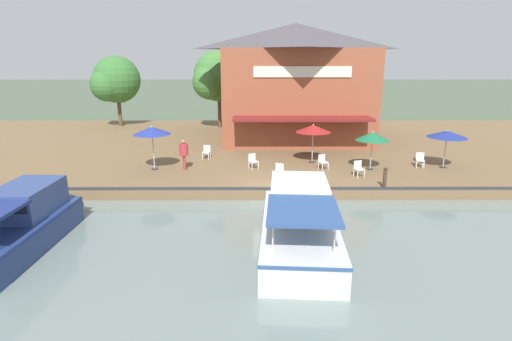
% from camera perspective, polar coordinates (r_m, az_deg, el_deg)
% --- Properties ---
extents(ground_plane, '(220.00, 220.00, 0.00)m').
position_cam_1_polar(ground_plane, '(19.48, 3.26, -4.48)').
color(ground_plane, '#4C5B47').
extents(quay_deck, '(22.00, 56.00, 0.60)m').
position_cam_1_polar(quay_deck, '(29.96, 2.05, 3.40)').
color(quay_deck, brown).
rests_on(quay_deck, ground).
extents(quay_edge_fender, '(0.20, 50.40, 0.10)m').
position_cam_1_polar(quay_edge_fender, '(19.36, 3.28, -2.58)').
color(quay_edge_fender, '#2D2D33').
rests_on(quay_edge_fender, quay_deck).
extents(waterfront_restaurant, '(11.89, 11.25, 8.65)m').
position_cam_1_polar(waterfront_restaurant, '(31.99, 5.57, 12.62)').
color(waterfront_restaurant, brown).
rests_on(waterfront_restaurant, quay_deck).
extents(patio_umbrella_far_corner, '(1.86, 1.86, 2.21)m').
position_cam_1_polar(patio_umbrella_far_corner, '(23.24, 16.31, 4.72)').
color(patio_umbrella_far_corner, '#B7B7B7').
rests_on(patio_umbrella_far_corner, quay_deck).
extents(patio_umbrella_mid_patio_right, '(2.19, 2.19, 2.21)m').
position_cam_1_polar(patio_umbrella_mid_patio_right, '(25.19, 25.65, 4.71)').
color(patio_umbrella_mid_patio_right, '#B7B7B7').
rests_on(patio_umbrella_mid_patio_right, quay_deck).
extents(patio_umbrella_mid_patio_left, '(2.07, 2.07, 2.50)m').
position_cam_1_polar(patio_umbrella_mid_patio_left, '(23.01, -14.65, 5.53)').
color(patio_umbrella_mid_patio_left, '#B7B7B7').
rests_on(patio_umbrella_mid_patio_left, quay_deck).
extents(patio_umbrella_by_entrance, '(2.09, 2.09, 2.34)m').
position_cam_1_polar(patio_umbrella_by_entrance, '(24.11, 8.18, 5.95)').
color(patio_umbrella_by_entrance, '#B7B7B7').
rests_on(patio_umbrella_by_entrance, quay_deck).
extents(cafe_chair_back_row_seat, '(0.59, 0.59, 0.85)m').
position_cam_1_polar(cafe_chair_back_row_seat, '(20.79, 3.25, -0.04)').
color(cafe_chair_back_row_seat, white).
rests_on(cafe_chair_back_row_seat, quay_deck).
extents(cafe_chair_mid_patio, '(0.53, 0.53, 0.85)m').
position_cam_1_polar(cafe_chair_mid_patio, '(25.01, 22.39, 1.50)').
color(cafe_chair_mid_patio, white).
rests_on(cafe_chair_mid_patio, quay_deck).
extents(cafe_chair_facing_river, '(0.51, 0.51, 0.85)m').
position_cam_1_polar(cafe_chair_facing_river, '(25.27, -7.08, 2.74)').
color(cafe_chair_facing_river, white).
rests_on(cafe_chair_facing_river, quay_deck).
extents(cafe_chair_under_first_umbrella, '(0.58, 0.58, 0.85)m').
position_cam_1_polar(cafe_chair_under_first_umbrella, '(23.01, 9.51, 1.33)').
color(cafe_chair_under_first_umbrella, white).
rests_on(cafe_chair_under_first_umbrella, quay_deck).
extents(cafe_chair_beside_entrance, '(0.60, 0.60, 0.85)m').
position_cam_1_polar(cafe_chair_beside_entrance, '(22.88, -0.44, 1.47)').
color(cafe_chair_beside_entrance, white).
rests_on(cafe_chair_beside_entrance, quay_deck).
extents(cafe_chair_far_corner_seat, '(0.54, 0.54, 0.85)m').
position_cam_1_polar(cafe_chair_far_corner_seat, '(21.99, 14.45, 0.36)').
color(cafe_chair_far_corner_seat, white).
rests_on(cafe_chair_far_corner_seat, quay_deck).
extents(person_near_entrance, '(0.49, 0.49, 1.72)m').
position_cam_1_polar(person_near_entrance, '(22.88, -10.27, 2.78)').
color(person_near_entrance, '#B23338').
rests_on(person_near_entrance, quay_deck).
extents(motorboat_mid_row, '(6.97, 2.43, 2.14)m').
position_cam_1_polar(motorboat_mid_row, '(17.20, -29.98, -6.40)').
color(motorboat_mid_row, navy).
rests_on(motorboat_mid_row, river_water).
extents(motorboat_fourth_along, '(7.73, 3.09, 2.22)m').
position_cam_1_polar(motorboat_fourth_along, '(15.22, 6.13, -6.94)').
color(motorboat_fourth_along, silver).
rests_on(motorboat_fourth_along, river_water).
extents(mooring_post, '(0.22, 0.22, 1.00)m').
position_cam_1_polar(mooring_post, '(20.44, 17.93, -1.00)').
color(mooring_post, '#473323').
rests_on(mooring_post, quay_deck).
extents(tree_upstream_bank, '(4.40, 4.19, 6.31)m').
position_cam_1_polar(tree_upstream_bank, '(38.91, -19.59, 11.95)').
color(tree_upstream_bank, brown).
rests_on(tree_upstream_bank, quay_deck).
extents(tree_behind_restaurant, '(4.67, 4.44, 6.79)m').
position_cam_1_polar(tree_behind_restaurant, '(36.24, -5.66, 13.08)').
color(tree_behind_restaurant, brown).
rests_on(tree_behind_restaurant, quay_deck).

